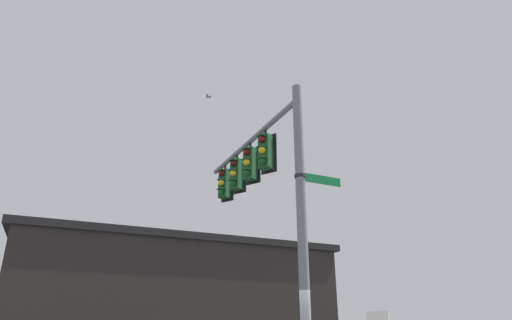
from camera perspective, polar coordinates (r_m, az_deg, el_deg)
The scene contains 9 objects.
signal_pole at distance 10.53m, azimuth 6.02°, elevation -8.96°, with size 0.24×0.24×7.78m, color slate.
mast_arm at distance 14.23m, azimuth -0.93°, elevation 2.27°, with size 0.17×0.17×6.17m, color slate.
traffic_light_nearest_pole at distance 12.91m, azimuth 1.22°, elevation 1.09°, with size 0.54×0.49×1.31m.
traffic_light_mid_inner at distance 13.82m, azimuth -0.81°, elevation -0.49°, with size 0.54×0.49×1.31m.
traffic_light_mid_outer at distance 14.76m, azimuth -2.58°, elevation -1.87°, with size 0.54×0.49×1.31m.
traffic_light_arm_end at distance 15.72m, azimuth -4.14°, elevation -3.08°, with size 0.54×0.49×1.31m.
street_name_sign at distance 11.08m, azimuth 7.34°, elevation -2.38°, with size 0.74×1.20×0.22m.
bird_flying at distance 15.47m, azimuth -6.18°, elevation 8.20°, with size 0.23×0.31×0.08m.
storefront_building at distance 21.35m, azimuth -10.79°, elevation -18.09°, with size 12.82×15.53×5.53m.
Camera 1 is at (-5.01, 8.98, 1.61)m, focal length 30.74 mm.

